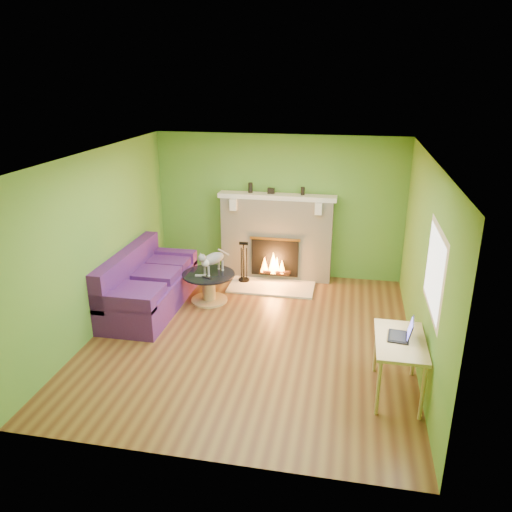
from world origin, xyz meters
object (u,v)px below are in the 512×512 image
Objects in this scene: desk at (400,347)px; cat at (214,261)px; coffee_table at (209,285)px; sofa at (146,286)px.

desk is 3.51m from cat.
coffee_table is 0.42m from cat.
coffee_table is 3.56m from desk.
desk is 1.48× the size of cat.
desk is at bearing -35.51° from coffee_table.
sofa is 2.18× the size of desk.
coffee_table is at bearing -119.52° from cat.
cat is at bearing 32.01° from coffee_table.
sofa is 1.02m from coffee_table.
coffee_table is 0.89× the size of desk.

